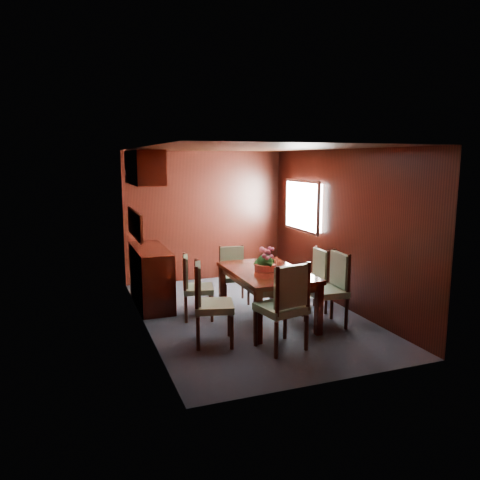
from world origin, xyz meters
name	(u,v)px	position (x,y,z in m)	size (l,w,h in m)	color
ground	(249,315)	(0.00, 0.00, 0.00)	(4.50, 4.50, 0.00)	#303441
room_shell	(234,202)	(-0.10, 0.33, 1.63)	(3.06, 4.52, 2.41)	black
sideboard	(151,276)	(-1.25, 1.00, 0.45)	(0.48, 1.40, 0.90)	black
dining_table	(267,278)	(0.13, -0.33, 0.63)	(0.98, 1.56, 0.73)	black
chair_left_near	(208,299)	(-0.87, -0.83, 0.57)	(0.57, 0.59, 1.02)	black
chair_left_far	(193,283)	(-0.80, 0.14, 0.51)	(0.51, 0.52, 0.92)	black
chair_right_near	(332,285)	(0.90, -0.79, 0.57)	(0.50, 0.52, 1.02)	black
chair_right_far	(314,277)	(0.97, -0.16, 0.53)	(0.46, 0.47, 0.95)	black
chair_head	(286,302)	(-0.08, -1.36, 0.60)	(0.60, 0.58, 1.08)	black
chair_foot	(233,271)	(0.01, 0.71, 0.50)	(0.46, 0.44, 0.89)	black
flower_centerpiece	(265,260)	(0.11, -0.32, 0.88)	(0.32, 0.32, 0.32)	#C94B3D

